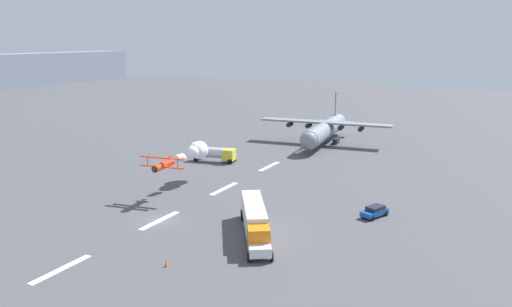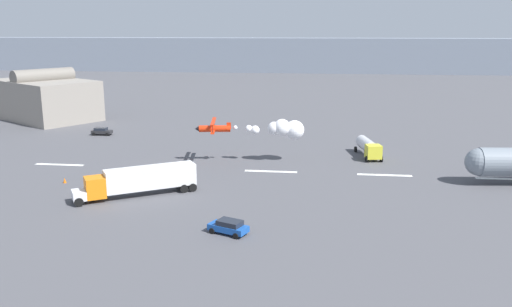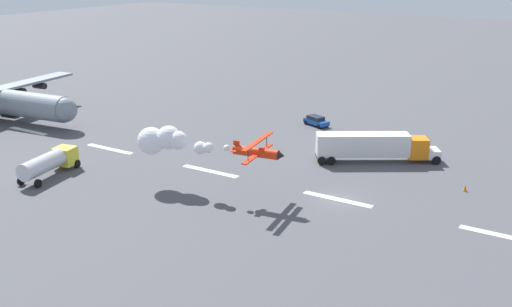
{
  "view_description": "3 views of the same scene",
  "coord_description": "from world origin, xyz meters",
  "px_view_note": "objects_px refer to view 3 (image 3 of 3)",
  "views": [
    {
      "loc": [
        -52.66,
        -41.98,
        24.13
      ],
      "look_at": [
        28.39,
        0.0,
        3.66
      ],
      "focal_mm": 36.12,
      "sensor_mm": 36.0,
      "label": 1
    },
    {
      "loc": [
        24.17,
        -77.44,
        21.29
      ],
      "look_at": [
        14.55,
        1.31,
        2.43
      ],
      "focal_mm": 37.14,
      "sensor_mm": 36.0,
      "label": 2
    },
    {
      "loc": [
        -23.02,
        54.74,
        24.9
      ],
      "look_at": [
        7.42,
        4.85,
        5.35
      ],
      "focal_mm": 41.05,
      "sensor_mm": 36.0,
      "label": 3
    }
  ],
  "objects_px": {
    "fuel_tanker_truck": "(49,162)",
    "followme_car_yellow": "(316,121)",
    "semi_truck_orange": "(374,146)",
    "stunt_biplane_red": "(173,141)",
    "cargo_transport_plane": "(4,101)",
    "traffic_cone_near": "(465,188)",
    "traffic_cone_far": "(318,158)"
  },
  "relations": [
    {
      "from": "fuel_tanker_truck",
      "to": "followme_car_yellow",
      "type": "height_order",
      "value": "fuel_tanker_truck"
    },
    {
      "from": "semi_truck_orange",
      "to": "fuel_tanker_truck",
      "type": "relative_size",
      "value": 1.68
    },
    {
      "from": "followme_car_yellow",
      "to": "stunt_biplane_red",
      "type": "bearing_deg",
      "value": 85.49
    },
    {
      "from": "cargo_transport_plane",
      "to": "traffic_cone_near",
      "type": "xyz_separation_m",
      "value": [
        -69.94,
        -7.64,
        -3.0
      ]
    },
    {
      "from": "stunt_biplane_red",
      "to": "followme_car_yellow",
      "type": "bearing_deg",
      "value": -94.51
    },
    {
      "from": "traffic_cone_near",
      "to": "stunt_biplane_red",
      "type": "bearing_deg",
      "value": 28.95
    },
    {
      "from": "cargo_transport_plane",
      "to": "followme_car_yellow",
      "type": "distance_m",
      "value": 49.71
    },
    {
      "from": "semi_truck_orange",
      "to": "traffic_cone_far",
      "type": "bearing_deg",
      "value": 28.35
    },
    {
      "from": "stunt_biplane_red",
      "to": "traffic_cone_far",
      "type": "xyz_separation_m",
      "value": [
        -10.01,
        -16.82,
        -5.06
      ]
    },
    {
      "from": "cargo_transport_plane",
      "to": "traffic_cone_near",
      "type": "relative_size",
      "value": 41.19
    },
    {
      "from": "cargo_transport_plane",
      "to": "followme_car_yellow",
      "type": "height_order",
      "value": "cargo_transport_plane"
    },
    {
      "from": "semi_truck_orange",
      "to": "fuel_tanker_truck",
      "type": "bearing_deg",
      "value": 38.98
    },
    {
      "from": "semi_truck_orange",
      "to": "fuel_tanker_truck",
      "type": "height_order",
      "value": "semi_truck_orange"
    },
    {
      "from": "traffic_cone_near",
      "to": "traffic_cone_far",
      "type": "distance_m",
      "value": 18.73
    },
    {
      "from": "semi_truck_orange",
      "to": "followme_car_yellow",
      "type": "bearing_deg",
      "value": -40.26
    },
    {
      "from": "stunt_biplane_red",
      "to": "followme_car_yellow",
      "type": "xyz_separation_m",
      "value": [
        -2.5,
        -31.74,
        -4.63
      ]
    },
    {
      "from": "traffic_cone_near",
      "to": "traffic_cone_far",
      "type": "relative_size",
      "value": 1.0
    },
    {
      "from": "stunt_biplane_red",
      "to": "cargo_transport_plane",
      "type": "bearing_deg",
      "value": -11.31
    },
    {
      "from": "cargo_transport_plane",
      "to": "fuel_tanker_truck",
      "type": "xyz_separation_m",
      "value": [
        -26.19,
        13.36,
        -1.64
      ]
    },
    {
      "from": "cargo_transport_plane",
      "to": "semi_truck_orange",
      "type": "relative_size",
      "value": 2.09
    },
    {
      "from": "fuel_tanker_truck",
      "to": "followme_car_yellow",
      "type": "bearing_deg",
      "value": -115.46
    },
    {
      "from": "stunt_biplane_red",
      "to": "semi_truck_orange",
      "type": "relative_size",
      "value": 1.19
    },
    {
      "from": "stunt_biplane_red",
      "to": "semi_truck_orange",
      "type": "height_order",
      "value": "stunt_biplane_red"
    },
    {
      "from": "fuel_tanker_truck",
      "to": "traffic_cone_far",
      "type": "height_order",
      "value": "fuel_tanker_truck"
    },
    {
      "from": "cargo_transport_plane",
      "to": "traffic_cone_far",
      "type": "bearing_deg",
      "value": -170.5
    },
    {
      "from": "stunt_biplane_red",
      "to": "traffic_cone_near",
      "type": "relative_size",
      "value": 23.42
    },
    {
      "from": "fuel_tanker_truck",
      "to": "followme_car_yellow",
      "type": "distance_m",
      "value": 40.83
    },
    {
      "from": "fuel_tanker_truck",
      "to": "traffic_cone_near",
      "type": "xyz_separation_m",
      "value": [
        -43.76,
        -21.0,
        -1.36
      ]
    },
    {
      "from": "followme_car_yellow",
      "to": "traffic_cone_far",
      "type": "xyz_separation_m",
      "value": [
        -7.51,
        14.92,
        -0.44
      ]
    },
    {
      "from": "stunt_biplane_red",
      "to": "fuel_tanker_truck",
      "type": "bearing_deg",
      "value": 18.78
    },
    {
      "from": "semi_truck_orange",
      "to": "traffic_cone_far",
      "type": "distance_m",
      "value": 7.23
    },
    {
      "from": "cargo_transport_plane",
      "to": "followme_car_yellow",
      "type": "xyz_separation_m",
      "value": [
        -43.74,
        -23.49,
        -2.56
      ]
    }
  ]
}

